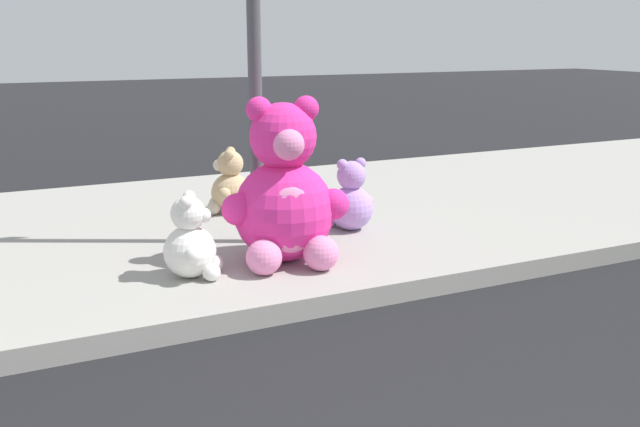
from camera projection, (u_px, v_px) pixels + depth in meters
sidewalk at (120, 240)px, 6.26m from camera, size 28.00×4.40×0.15m
sign_pole at (254, 32)px, 5.55m from camera, size 0.56×0.11×3.20m
plush_pink_large at (285, 197)px, 5.33m from camera, size 0.95×0.87×1.25m
plush_white at (192, 244)px, 5.04m from camera, size 0.44×0.44×0.61m
plush_tan at (229, 187)px, 6.90m from camera, size 0.45×0.46×0.63m
plush_lavender at (350, 201)px, 6.29m from camera, size 0.49×0.43×0.64m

